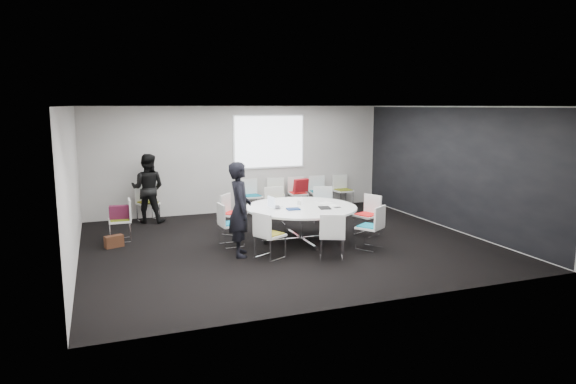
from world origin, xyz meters
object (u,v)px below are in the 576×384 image
object	(u,v)px
chair_ring_e	(231,233)
cup	(299,203)
person_main	(240,209)
person_back	(148,188)
chair_back_d	(318,198)
chair_back_e	(343,196)
chair_ring_b	(323,212)
chair_ring_a	(367,223)
chair_person_back	(148,210)
chair_ring_c	(276,213)
maroon_bag	(119,212)
chair_ring_d	(234,222)
chair_ring_g	(332,245)
conference_table	(301,215)
chair_back_c	(298,200)
chair_back_a	(252,203)
chair_ring_f	(270,244)
laptop	(279,207)
chair_spare_left	(121,228)
chair_ring_h	(370,236)
brown_bag	(114,241)

from	to	relation	value
chair_ring_e	cup	xyz separation A→B (m)	(1.53, 0.11, 0.50)
person_main	person_back	xyz separation A→B (m)	(-1.36, 3.50, -0.06)
chair_back_d	chair_back_e	distance (m)	0.77
chair_ring_b	chair_ring_a	bearing A→B (deg)	129.71
chair_person_back	cup	world-z (taller)	chair_person_back
chair_ring_c	maroon_bag	world-z (taller)	chair_ring_c
chair_ring_b	chair_ring_d	size ratio (longest dim) A/B	1.00
chair_back_e	chair_ring_g	bearing A→B (deg)	57.80
conference_table	chair_ring_g	bearing A→B (deg)	-88.39
chair_ring_e	person_main	bearing A→B (deg)	-3.74
chair_back_c	person_back	bearing A→B (deg)	6.34
chair_ring_c	chair_ring_g	world-z (taller)	same
chair_ring_g	chair_ring_e	bearing A→B (deg)	158.18
chair_back_d	chair_back_a	bearing A→B (deg)	6.41
conference_table	chair_ring_f	world-z (taller)	chair_ring_f
chair_back_c	chair_person_back	size ratio (longest dim) A/B	1.00
chair_ring_a	chair_ring_f	xyz separation A→B (m)	(-2.54, -0.89, 0.00)
chair_ring_f	person_main	world-z (taller)	person_main
chair_ring_b	chair_ring_f	bearing A→B (deg)	68.58
laptop	cup	world-z (taller)	cup
chair_ring_d	chair_spare_left	size ratio (longest dim) A/B	1.00
person_back	maroon_bag	bearing A→B (deg)	86.77
chair_ring_d	chair_ring_h	size ratio (longest dim) A/B	1.00
person_back	laptop	size ratio (longest dim) A/B	5.35
chair_back_e	chair_person_back	size ratio (longest dim) A/B	1.00
conference_table	brown_bag	size ratio (longest dim) A/B	6.47
chair_ring_f	cup	bearing A→B (deg)	111.24
chair_back_a	laptop	size ratio (longest dim) A/B	2.81
chair_ring_f	laptop	bearing A→B (deg)	124.86
chair_ring_h	chair_back_a	size ratio (longest dim) A/B	1.00
chair_ring_a	person_main	distance (m)	3.10
chair_ring_d	chair_ring_e	world-z (taller)	same
chair_back_a	person_back	bearing A→B (deg)	-1.45
conference_table	laptop	world-z (taller)	laptop
chair_ring_c	laptop	bearing A→B (deg)	80.46
chair_back_a	person_main	xyz separation A→B (m)	(-1.31, -3.68, 0.62)
laptop	cup	distance (m)	0.54
cup	chair_ring_a	bearing A→B (deg)	-11.49
chair_ring_f	chair_person_back	world-z (taller)	same
chair_ring_b	conference_table	bearing A→B (deg)	71.16
chair_ring_g	chair_back_e	bearing A→B (deg)	84.45
brown_bag	chair_ring_a	bearing A→B (deg)	-9.93
chair_back_a	chair_back_e	size ratio (longest dim) A/B	1.00
chair_ring_f	chair_back_e	bearing A→B (deg)	112.00
person_main	brown_bag	bearing A→B (deg)	68.55
conference_table	chair_back_e	size ratio (longest dim) A/B	2.65
maroon_bag	chair_ring_d	bearing A→B (deg)	-5.48
chair_ring_c	chair_spare_left	size ratio (longest dim) A/B	1.00
chair_back_c	conference_table	bearing A→B (deg)	73.49
conference_table	chair_back_e	bearing A→B (deg)	50.71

